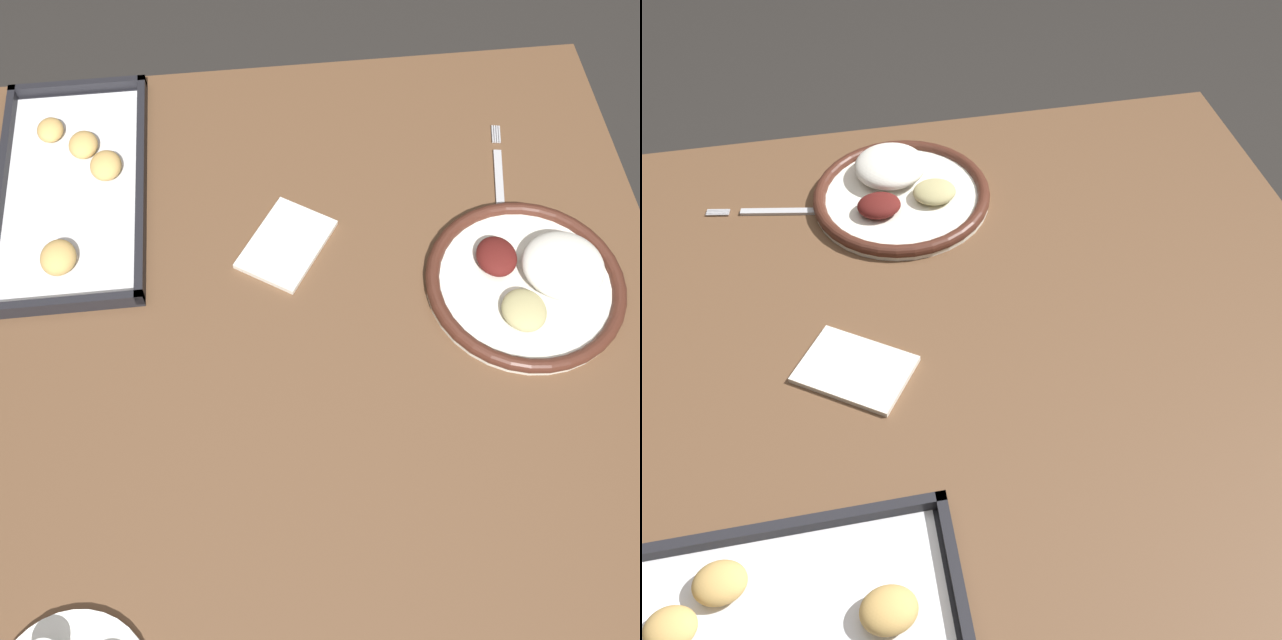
{
  "view_description": "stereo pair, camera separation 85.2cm",
  "coord_description": "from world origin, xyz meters",
  "views": [
    {
      "loc": [
        -0.47,
        0.05,
        1.59
      ],
      "look_at": [
        0.02,
        0.0,
        0.73
      ],
      "focal_mm": 42.0,
      "sensor_mm": 36.0,
      "label": 1
    },
    {
      "loc": [
        0.14,
        0.63,
        1.46
      ],
      "look_at": [
        0.02,
        0.0,
        0.73
      ],
      "focal_mm": 42.0,
      "sensor_mm": 36.0,
      "label": 2
    }
  ],
  "objects": [
    {
      "name": "dining_table",
      "position": [
        0.0,
        0.0,
        0.6
      ],
      "size": [
        1.07,
        0.99,
        0.7
      ],
      "color": "brown",
      "rests_on": "ground_plane"
    },
    {
      "name": "dinner_plate",
      "position": [
        0.06,
        -0.3,
        0.71
      ],
      "size": [
        0.28,
        0.28,
        0.05
      ],
      "color": "white",
      "rests_on": "dining_table"
    },
    {
      "name": "baking_tray",
      "position": [
        0.29,
        0.34,
        0.71
      ],
      "size": [
        0.43,
        0.22,
        0.04
      ],
      "color": "black",
      "rests_on": "dining_table"
    },
    {
      "name": "ground_plane",
      "position": [
        0.0,
        0.0,
        0.0
      ],
      "size": [
        8.0,
        8.0,
        0.0
      ],
      "primitive_type": "plane",
      "color": "#282623"
    },
    {
      "name": "fork",
      "position": [
        0.24,
        -0.3,
        0.7
      ],
      "size": [
        0.21,
        0.05,
        0.0
      ],
      "rotation": [
        0.0,
        0.0,
        -0.18
      ],
      "color": "#B2B2B7",
      "rests_on": "dining_table"
    },
    {
      "name": "napkin",
      "position": [
        0.16,
        0.03,
        0.7
      ],
      "size": [
        0.17,
        0.16,
        0.01
      ],
      "color": "silver",
      "rests_on": "dining_table"
    }
  ]
}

